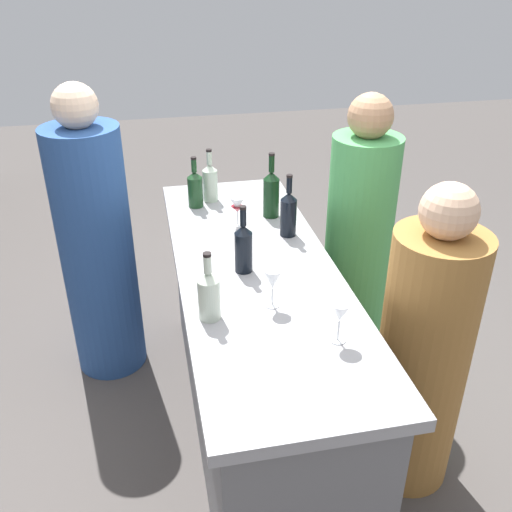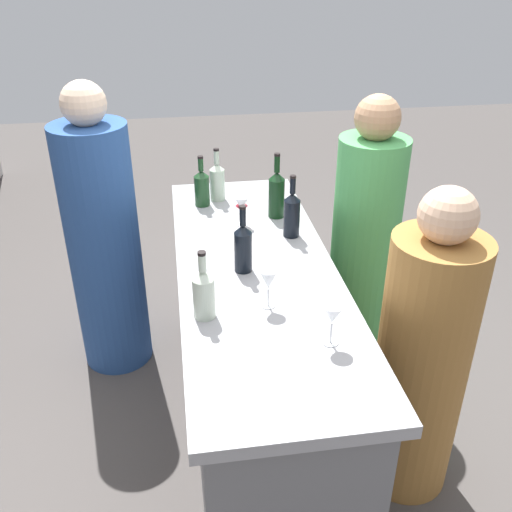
# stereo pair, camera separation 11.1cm
# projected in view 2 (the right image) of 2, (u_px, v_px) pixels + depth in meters

# --- Properties ---
(ground_plane) EXTENTS (12.00, 12.00, 0.00)m
(ground_plane) POSITION_uv_depth(u_px,v_px,m) (256.00, 424.00, 2.94)
(ground_plane) COLOR #4C4744
(bar_counter) EXTENTS (2.01, 0.69, 0.95)m
(bar_counter) POSITION_uv_depth(u_px,v_px,m) (256.00, 351.00, 2.71)
(bar_counter) COLOR slate
(bar_counter) RESTS_ON ground
(wine_bottle_leftmost_clear_pale) EXTENTS (0.08, 0.08, 0.28)m
(wine_bottle_leftmost_clear_pale) POSITION_uv_depth(u_px,v_px,m) (204.00, 293.00, 2.10)
(wine_bottle_leftmost_clear_pale) COLOR #B7C6B2
(wine_bottle_leftmost_clear_pale) RESTS_ON bar_counter
(wine_bottle_second_left_near_black) EXTENTS (0.08, 0.08, 0.30)m
(wine_bottle_second_left_near_black) POSITION_uv_depth(u_px,v_px,m) (243.00, 247.00, 2.40)
(wine_bottle_second_left_near_black) COLOR black
(wine_bottle_second_left_near_black) RESTS_ON bar_counter
(wine_bottle_center_near_black) EXTENTS (0.08, 0.08, 0.31)m
(wine_bottle_center_near_black) POSITION_uv_depth(u_px,v_px,m) (292.00, 213.00, 2.69)
(wine_bottle_center_near_black) COLOR black
(wine_bottle_center_near_black) RESTS_ON bar_counter
(wine_bottle_second_right_dark_green) EXTENTS (0.08, 0.08, 0.34)m
(wine_bottle_second_right_dark_green) POSITION_uv_depth(u_px,v_px,m) (277.00, 193.00, 2.87)
(wine_bottle_second_right_dark_green) COLOR black
(wine_bottle_second_right_dark_green) RESTS_ON bar_counter
(wine_bottle_rightmost_olive_green) EXTENTS (0.08, 0.08, 0.27)m
(wine_bottle_rightmost_olive_green) POSITION_uv_depth(u_px,v_px,m) (202.00, 187.00, 3.01)
(wine_bottle_rightmost_olive_green) COLOR #193D1E
(wine_bottle_rightmost_olive_green) RESTS_ON bar_counter
(wine_bottle_far_right_clear_pale) EXTENTS (0.08, 0.08, 0.29)m
(wine_bottle_far_right_clear_pale) POSITION_uv_depth(u_px,v_px,m) (217.00, 181.00, 3.08)
(wine_bottle_far_right_clear_pale) COLOR #B7C6B2
(wine_bottle_far_right_clear_pale) RESTS_ON bar_counter
(wine_glass_near_left) EXTENTS (0.08, 0.08, 0.16)m
(wine_glass_near_left) POSITION_uv_depth(u_px,v_px,m) (332.00, 315.00, 1.95)
(wine_glass_near_left) COLOR white
(wine_glass_near_left) RESTS_ON bar_counter
(wine_glass_near_center) EXTENTS (0.07, 0.07, 0.16)m
(wine_glass_near_center) POSITION_uv_depth(u_px,v_px,m) (269.00, 280.00, 2.16)
(wine_glass_near_center) COLOR white
(wine_glass_near_center) RESTS_ON bar_counter
(wine_glass_near_right) EXTENTS (0.07, 0.07, 0.15)m
(wine_glass_near_right) POSITION_uv_depth(u_px,v_px,m) (242.00, 206.00, 2.80)
(wine_glass_near_right) COLOR white
(wine_glass_near_right) RESTS_ON bar_counter
(person_left_guest) EXTENTS (0.44, 0.44, 1.44)m
(person_left_guest) POSITION_uv_depth(u_px,v_px,m) (422.00, 362.00, 2.37)
(person_left_guest) COLOR #9E6B33
(person_left_guest) RESTS_ON ground
(person_center_guest) EXTENTS (0.36, 0.36, 1.57)m
(person_center_guest) POSITION_uv_depth(u_px,v_px,m) (364.00, 252.00, 3.06)
(person_center_guest) COLOR #4CA559
(person_center_guest) RESTS_ON ground
(person_server_behind) EXTENTS (0.45, 0.45, 1.63)m
(person_server_behind) POSITION_uv_depth(u_px,v_px,m) (104.00, 245.00, 3.09)
(person_server_behind) COLOR #284C8C
(person_server_behind) RESTS_ON ground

